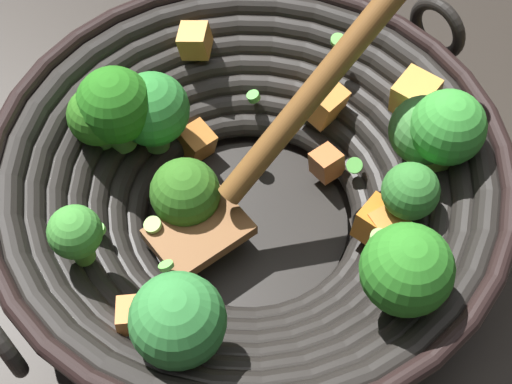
{
  "coord_description": "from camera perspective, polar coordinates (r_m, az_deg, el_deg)",
  "views": [
    {
      "loc": [
        -0.31,
        -0.05,
        0.52
      ],
      "look_at": [
        0.01,
        -0.0,
        0.03
      ],
      "focal_mm": 53.45,
      "sensor_mm": 36.0,
      "label": 1
    }
  ],
  "objects": [
    {
      "name": "ground_plane",
      "position": [
        0.61,
        -0.51,
        -2.69
      ],
      "size": [
        4.0,
        4.0,
        0.0
      ],
      "primitive_type": "plane",
      "color": "#28231E"
    },
    {
      "name": "wok",
      "position": [
        0.55,
        -0.55,
        0.6
      ],
      "size": [
        0.38,
        0.38,
        0.21
      ],
      "color": "black",
      "rests_on": "ground"
    }
  ]
}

